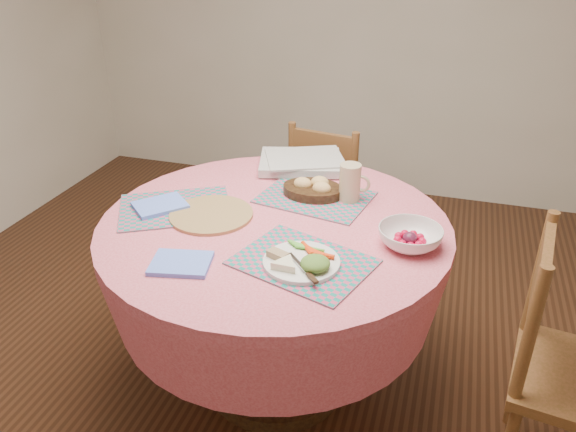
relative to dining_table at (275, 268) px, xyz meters
name	(u,v)px	position (x,y,z in m)	size (l,w,h in m)	color
ground	(277,380)	(0.00, 0.00, -0.56)	(4.00, 4.00, 0.00)	#331C0F
dining_table	(275,268)	(0.00, 0.00, 0.00)	(1.24, 1.24, 0.75)	#EB6D85
chair_right	(565,365)	(0.99, -0.13, -0.09)	(0.45, 0.47, 0.90)	brown
chair_back	(330,196)	(0.00, 0.89, -0.12)	(0.45, 0.43, 0.84)	brown
placemat_front	(303,262)	(0.17, -0.23, 0.20)	(0.40, 0.30, 0.01)	#178278
placemat_left	(176,208)	(-0.38, -0.01, 0.20)	(0.40, 0.30, 0.01)	#178278
placemat_back	(315,197)	(0.09, 0.23, 0.20)	(0.40, 0.30, 0.01)	#178278
wicker_trivet	(211,214)	(-0.23, -0.03, 0.20)	(0.30, 0.30, 0.01)	olive
napkin_near	(181,263)	(-0.18, -0.35, 0.20)	(0.18, 0.14, 0.01)	#6388FF
napkin_far	(160,205)	(-0.43, -0.03, 0.21)	(0.18, 0.14, 0.01)	#6388FF
dinner_plate	(303,261)	(0.18, -0.25, 0.22)	(0.24, 0.24, 0.05)	white
bread_bowl	(313,188)	(0.08, 0.24, 0.23)	(0.23, 0.23, 0.08)	black
latte_mug	(351,182)	(0.22, 0.24, 0.27)	(0.12, 0.08, 0.14)	tan
fruit_bowl	(410,238)	(0.47, -0.03, 0.23)	(0.26, 0.26, 0.06)	white
newspaper_stack	(301,161)	(-0.05, 0.50, 0.22)	(0.42, 0.36, 0.04)	silver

